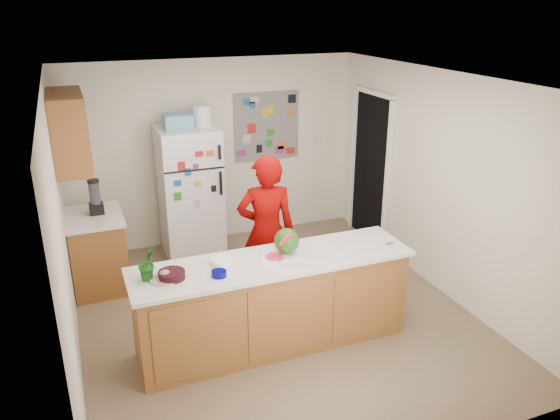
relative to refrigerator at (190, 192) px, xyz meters
name	(u,v)px	position (x,y,z in m)	size (l,w,h in m)	color
floor	(274,315)	(0.45, -1.88, -0.86)	(4.00, 4.50, 0.02)	brown
wall_back	(215,152)	(0.45, 0.38, 0.40)	(4.00, 0.02, 2.50)	beige
wall_left	(60,236)	(-1.56, -1.88, 0.40)	(0.02, 4.50, 2.50)	beige
wall_right	(440,183)	(2.46, -1.88, 0.40)	(0.02, 4.50, 2.50)	beige
ceiling	(273,79)	(0.45, -1.88, 1.66)	(4.00, 4.50, 0.02)	white
doorway	(371,169)	(2.44, -0.43, 0.17)	(0.03, 0.85, 2.04)	black
peninsula_base	(273,304)	(0.25, -2.38, -0.41)	(2.60, 0.62, 0.88)	brown
peninsula_top	(273,262)	(0.25, -2.38, 0.05)	(2.68, 0.70, 0.04)	silver
side_counter_base	(98,253)	(-1.24, -0.53, -0.42)	(0.60, 0.80, 0.86)	brown
side_counter_top	(93,217)	(-1.24, -0.53, 0.03)	(0.64, 0.84, 0.04)	silver
upper_cabinets	(69,131)	(-1.37, -0.58, 1.05)	(0.35, 1.00, 0.80)	brown
refrigerator	(190,192)	(0.00, 0.00, 0.00)	(0.75, 0.70, 1.70)	silver
fridge_top_bin	(178,121)	(-0.10, 0.00, 0.94)	(0.35, 0.28, 0.18)	#5999B2
photo_collage	(267,126)	(1.20, 0.36, 0.70)	(0.95, 0.01, 0.95)	slate
person	(266,232)	(0.46, -1.61, 0.01)	(0.63, 0.41, 1.72)	#750200
blender_appliance	(95,198)	(-1.19, -0.48, 0.24)	(0.12, 0.12, 0.38)	black
cutting_board	(282,255)	(0.36, -2.32, 0.08)	(0.38, 0.28, 0.01)	white
watermelon	(287,241)	(0.42, -2.30, 0.20)	(0.24, 0.24, 0.24)	#245918
watermelon_slice	(274,257)	(0.26, -2.37, 0.09)	(0.16, 0.16, 0.02)	red
cherry_bowl	(172,275)	(-0.70, -2.40, 0.11)	(0.23, 0.23, 0.07)	black
white_bowl	(221,262)	(-0.23, -2.30, 0.10)	(0.19, 0.19, 0.06)	white
cobalt_bowl	(219,274)	(-0.31, -2.51, 0.10)	(0.14, 0.14, 0.05)	#010058
plate	(165,279)	(-0.76, -2.40, 0.08)	(0.26, 0.26, 0.02)	beige
paper_towel	(269,261)	(0.20, -2.42, 0.08)	(0.16, 0.14, 0.02)	white
keys	(389,244)	(1.45, -2.48, 0.08)	(0.08, 0.04, 0.01)	gray
potted_plant	(147,263)	(-0.89, -2.33, 0.23)	(0.17, 0.14, 0.31)	#0C420B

